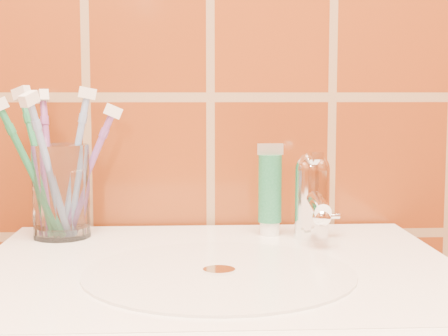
{
  "coord_description": "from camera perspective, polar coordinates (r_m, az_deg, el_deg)",
  "views": [
    {
      "loc": [
        -0.03,
        0.18,
        1.05
      ],
      "look_at": [
        0.01,
        1.08,
        0.95
      ],
      "focal_mm": 55.0,
      "sensor_mm": 36.0,
      "label": 1
    }
  ],
  "objects": [
    {
      "name": "toothbrush_1",
      "position": [
        0.95,
        -15.72,
        -0.26
      ],
      "size": [
        0.14,
        0.13,
        0.2
      ],
      "primitive_type": null,
      "rotation": [
        0.41,
        0.0,
        -1.32
      ],
      "color": "#207B4C",
      "rests_on": "glass_tumbler"
    },
    {
      "name": "toothbrush_2",
      "position": [
        0.97,
        -12.3,
        0.43
      ],
      "size": [
        0.08,
        0.07,
        0.21
      ],
      "primitive_type": null,
      "rotation": [
        0.2,
        0.0,
        1.71
      ],
      "color": "#7798D4",
      "rests_on": "glass_tumbler"
    },
    {
      "name": "glass_tumbler",
      "position": [
        0.97,
        -13.41,
        -1.89
      ],
      "size": [
        0.1,
        0.1,
        0.13
      ],
      "primitive_type": "cylinder",
      "rotation": [
        0.0,
        0.0,
        0.42
      ],
      "color": "white",
      "rests_on": "pedestal_sink"
    },
    {
      "name": "toothbrush_5",
      "position": [
        0.98,
        -14.39,
        0.32
      ],
      "size": [
        0.09,
        0.13,
        0.22
      ],
      "primitive_type": null,
      "rotation": [
        0.27,
        0.0,
        -2.75
      ],
      "color": "#854493",
      "rests_on": "glass_tumbler"
    },
    {
      "name": "toothpaste_tube",
      "position": [
        0.96,
        3.84,
        -2.04
      ],
      "size": [
        0.04,
        0.03,
        0.13
      ],
      "rotation": [
        0.0,
        0.0,
        0.07
      ],
      "color": "white",
      "rests_on": "pedestal_sink"
    },
    {
      "name": "toothbrush_0",
      "position": [
        0.97,
        -15.13,
        0.37
      ],
      "size": [
        0.13,
        0.12,
        0.22
      ],
      "primitive_type": null,
      "rotation": [
        0.28,
        0.0,
        -2.11
      ],
      "color": "#217D4C",
      "rests_on": "glass_tumbler"
    },
    {
      "name": "toothbrush_4",
      "position": [
        0.97,
        -11.25,
        -0.3
      ],
      "size": [
        0.11,
        0.1,
        0.18
      ],
      "primitive_type": null,
      "rotation": [
        0.41,
        0.0,
        1.66
      ],
      "color": "#744390",
      "rests_on": "glass_tumbler"
    },
    {
      "name": "faucet",
      "position": [
        0.94,
        7.36,
        -2.02
      ],
      "size": [
        0.05,
        0.11,
        0.12
      ],
      "color": "white",
      "rests_on": "pedestal_sink"
    },
    {
      "name": "toothbrush_3",
      "position": [
        0.93,
        -14.32,
        -0.1
      ],
      "size": [
        0.12,
        0.15,
        0.22
      ],
      "primitive_type": null,
      "rotation": [
        0.34,
        0.0,
        -0.55
      ],
      "color": "#7392CD",
      "rests_on": "glass_tumbler"
    }
  ]
}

